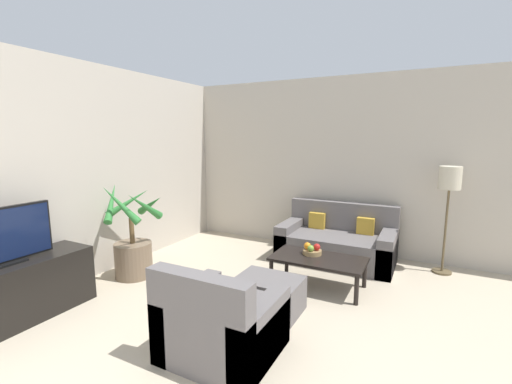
# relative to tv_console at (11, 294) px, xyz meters

# --- Properties ---
(wall_back) EXTENTS (8.13, 0.06, 2.70)m
(wall_back) POSITION_rel_tv_console_xyz_m (2.98, 3.67, 1.05)
(wall_back) COLOR #BCB2A3
(wall_back) RESTS_ON ground_plane
(wall_left) EXTENTS (0.06, 7.26, 2.70)m
(wall_left) POSITION_rel_tv_console_xyz_m (-0.32, 0.80, 1.05)
(wall_left) COLOR #BCB2A3
(wall_left) RESTS_ON ground_plane
(tv_console) EXTENTS (0.49, 1.48, 0.60)m
(tv_console) POSITION_rel_tv_console_xyz_m (0.00, 0.00, 0.00)
(tv_console) COLOR black
(tv_console) RESTS_ON ground_plane
(television) EXTENTS (0.18, 0.86, 0.55)m
(television) POSITION_rel_tv_console_xyz_m (0.00, 0.00, 0.57)
(television) COLOR black
(television) RESTS_ON tv_console
(potted_palm) EXTENTS (0.80, 0.78, 1.23)m
(potted_palm) POSITION_rel_tv_console_xyz_m (0.17, 1.37, 0.10)
(potted_palm) COLOR brown
(potted_palm) RESTS_ON ground_plane
(sofa_loveseat) EXTENTS (1.60, 0.87, 0.82)m
(sofa_loveseat) POSITION_rel_tv_console_xyz_m (2.37, 3.14, -0.03)
(sofa_loveseat) COLOR #605B5B
(sofa_loveseat) RESTS_ON ground_plane
(floor_lamp) EXTENTS (0.27, 0.27, 1.42)m
(floor_lamp) POSITION_rel_tv_console_xyz_m (3.74, 3.33, 0.87)
(floor_lamp) COLOR brown
(floor_lamp) RESTS_ON ground_plane
(coffee_table) EXTENTS (1.10, 0.58, 0.37)m
(coffee_table) POSITION_rel_tv_console_xyz_m (2.39, 2.14, 0.02)
(coffee_table) COLOR black
(coffee_table) RESTS_ON ground_plane
(fruit_bowl) EXTENTS (0.23, 0.23, 0.06)m
(fruit_bowl) POSITION_rel_tv_console_xyz_m (2.29, 2.23, 0.09)
(fruit_bowl) COLOR #997A4C
(fruit_bowl) RESTS_ON coffee_table
(apple_red) EXTENTS (0.08, 0.08, 0.08)m
(apple_red) POSITION_rel_tv_console_xyz_m (2.34, 2.24, 0.16)
(apple_red) COLOR red
(apple_red) RESTS_ON fruit_bowl
(apple_green) EXTENTS (0.08, 0.08, 0.08)m
(apple_green) POSITION_rel_tv_console_xyz_m (2.29, 2.16, 0.16)
(apple_green) COLOR olive
(apple_green) RESTS_ON fruit_bowl
(orange_fruit) EXTENTS (0.09, 0.09, 0.09)m
(orange_fruit) POSITION_rel_tv_console_xyz_m (2.23, 2.22, 0.16)
(orange_fruit) COLOR orange
(orange_fruit) RESTS_ON fruit_bowl
(armchair) EXTENTS (0.87, 0.81, 0.81)m
(armchair) POSITION_rel_tv_console_xyz_m (2.07, 0.51, -0.03)
(armchair) COLOR #605B5B
(armchair) RESTS_ON ground_plane
(ottoman) EXTENTS (0.66, 0.47, 0.35)m
(ottoman) POSITION_rel_tv_console_xyz_m (2.11, 1.36, -0.12)
(ottoman) COLOR #605B5B
(ottoman) RESTS_ON ground_plane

